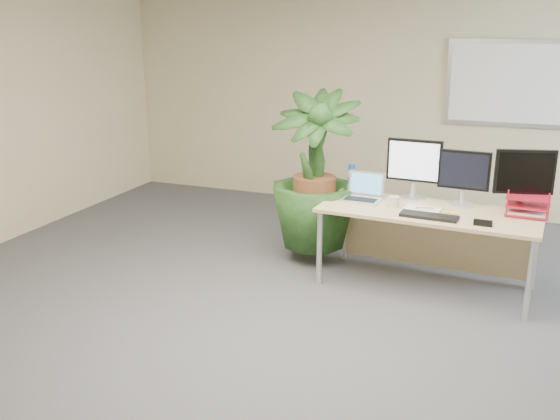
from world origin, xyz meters
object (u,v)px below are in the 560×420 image
at_px(floor_plant, 314,184).
at_px(monitor_left, 414,165).
at_px(monitor_right, 464,174).
at_px(desk, 430,223).
at_px(laptop, 363,193).

bearing_deg(floor_plant, monitor_left, 2.51).
height_order(monitor_left, monitor_right, monitor_left).
bearing_deg(monitor_left, desk, -44.76).
relative_size(desk, laptop, 5.35).
distance_m(monitor_right, laptop, 0.87).
xyz_separation_m(floor_plant, monitor_left, (0.90, 0.04, 0.24)).
height_order(floor_plant, monitor_right, floor_plant).
xyz_separation_m(monitor_left, laptop, (-0.40, -0.18, -0.25)).
bearing_deg(monitor_left, laptop, -155.57).
height_order(desk, floor_plant, floor_plant).
xyz_separation_m(monitor_left, monitor_right, (0.43, -0.06, -0.03)).
bearing_deg(monitor_right, monitor_left, 171.77).
bearing_deg(laptop, monitor_right, 8.13).
relative_size(desk, monitor_right, 3.86).
distance_m(monitor_left, monitor_right, 0.44).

